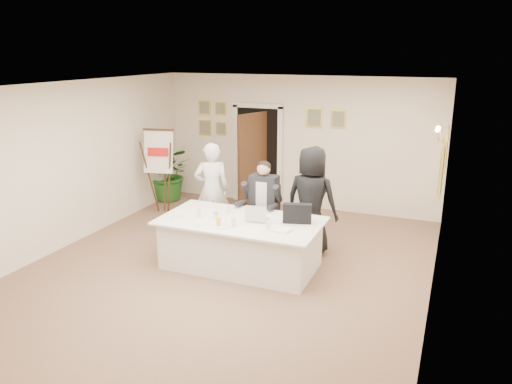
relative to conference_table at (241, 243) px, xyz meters
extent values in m
plane|color=brown|center=(-0.17, -0.11, -0.39)|extent=(7.00, 7.00, 0.00)
cube|color=white|center=(-0.17, -0.11, 2.41)|extent=(6.00, 7.00, 0.02)
cube|color=beige|center=(-0.17, 3.39, 1.01)|extent=(6.00, 0.10, 2.80)
cube|color=beige|center=(-0.17, -3.61, 1.01)|extent=(6.00, 0.10, 2.80)
cube|color=beige|center=(-3.17, -0.11, 1.01)|extent=(0.10, 7.00, 2.80)
cube|color=beige|center=(2.83, -0.11, 1.01)|extent=(0.10, 7.00, 2.80)
cube|color=black|center=(-1.07, 3.36, 0.66)|extent=(0.92, 0.06, 2.10)
cube|color=white|center=(-1.59, 3.33, 0.66)|extent=(0.10, 0.06, 2.20)
cube|color=white|center=(-0.55, 3.33, 0.66)|extent=(0.10, 0.06, 2.20)
cube|color=#3C2A13|center=(-1.02, 2.94, 0.64)|extent=(0.33, 0.81, 2.02)
cube|color=silver|center=(0.00, 0.00, -0.02)|extent=(2.31, 1.15, 0.75)
cube|color=silver|center=(0.00, 0.00, 0.37)|extent=(2.49, 1.33, 0.03)
cube|color=white|center=(-2.62, 1.78, 0.92)|extent=(0.63, 0.30, 0.85)
imported|color=silver|center=(-1.07, 1.12, 0.47)|extent=(0.75, 0.67, 1.72)
imported|color=black|center=(0.83, 1.01, 0.51)|extent=(0.93, 0.66, 1.81)
imported|color=#20561C|center=(-2.97, 2.74, 0.23)|extent=(1.36, 1.27, 1.24)
cube|color=black|center=(0.85, 0.19, 0.53)|extent=(0.45, 0.23, 0.30)
cube|color=white|center=(0.71, -0.21, 0.40)|extent=(0.36, 0.29, 0.03)
cylinder|color=white|center=(-0.95, -0.26, 0.39)|extent=(0.24, 0.24, 0.01)
cylinder|color=white|center=(-0.46, -0.41, 0.39)|extent=(0.26, 0.26, 0.01)
cylinder|color=white|center=(-0.12, -0.39, 0.39)|extent=(0.27, 0.27, 0.01)
cylinder|color=silver|center=(-0.66, -0.11, 0.45)|extent=(0.08, 0.08, 0.14)
cylinder|color=silver|center=(0.03, -0.31, 0.45)|extent=(0.09, 0.09, 0.14)
cylinder|color=silver|center=(0.55, -0.26, 0.45)|extent=(0.07, 0.07, 0.14)
cylinder|color=silver|center=(-0.30, 0.22, 0.45)|extent=(0.07, 0.07, 0.14)
cylinder|color=yellow|center=(-0.19, -0.39, 0.45)|extent=(0.07, 0.07, 0.13)
cylinder|color=silver|center=(-0.36, -0.12, 0.44)|extent=(0.10, 0.10, 0.11)
camera|label=1|loc=(2.96, -6.63, 2.89)|focal=35.00mm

